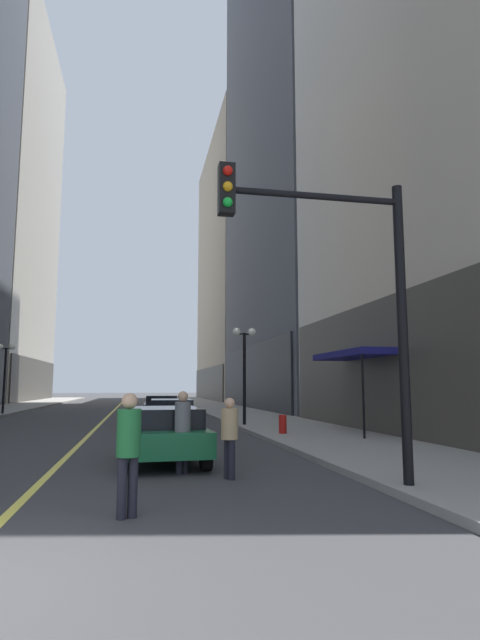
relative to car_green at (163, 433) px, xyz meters
name	(u,v)px	position (x,y,z in m)	size (l,w,h in m)	color
ground_plane	(114,410)	(-2.40, 27.46, -0.72)	(200.00, 200.00, 0.00)	#38383A
sidewalk_right	(222,408)	(5.85, 27.46, -0.64)	(4.50, 78.00, 0.15)	gray
lane_centre_stripe	(114,410)	(-2.40, 27.46, -0.71)	(0.16, 70.00, 0.01)	#E5D64C
building_right_mid	(324,65)	(14.82, 26.96, 29.35)	(13.63, 24.00, 60.30)	slate
building_right_far	(262,271)	(15.19, 52.46, 16.45)	(14.40, 26.00, 34.45)	#B7AD99
storefront_awning_right	(354,355)	(7.29, 5.22, 2.27)	(1.60, 4.74, 3.12)	navy
car_green	(163,433)	(0.00, 0.00, 0.00)	(2.04, 4.20, 1.32)	#196038
car_grey	(171,415)	(0.66, 7.64, 0.00)	(1.85, 4.31, 1.32)	slate
car_black	(161,406)	(0.59, 15.89, 0.00)	(1.84, 4.10, 1.32)	black
pedestrian_in_grey_suit	(183,425)	(0.34, -1.57, 0.29)	(0.47, 0.47, 1.72)	black
pedestrian_in_tan_trench	(230,432)	(1.21, -2.42, 0.21)	(0.45, 0.45, 1.60)	black
pedestrian_in_green_parka	(129,444)	(-0.73, -5.10, 0.30)	(0.45, 0.45, 1.74)	black
traffic_light_near_right	(346,277)	(2.95, -4.37, 3.02)	(3.43, 0.35, 5.65)	black
street_lamp_left_far	(5,363)	(-8.80, 21.34, 2.54)	(1.06, 0.36, 4.43)	black
street_lamp_right_mid	(244,354)	(4.00, 9.64, 2.54)	(1.06, 0.36, 4.43)	black
fire_hydrant_right	(283,426)	(4.50, 5.26, -0.32)	(0.28, 0.28, 0.80)	red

